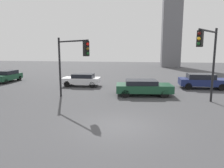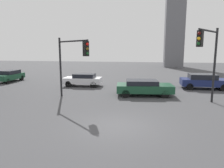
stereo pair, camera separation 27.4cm
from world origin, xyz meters
The scene contains 7 objects.
ground_plane centered at (0.00, 0.00, 0.00)m, with size 107.66×107.66×0.00m, color #424244.
traffic_light_1 centered at (5.46, 4.80, 3.86)m, with size 2.08×3.09×5.46m.
traffic_light_2 centered at (-4.13, 4.80, 3.49)m, with size 3.36×3.11×4.88m.
car_0 centered at (1.21, 7.68, 0.73)m, with size 4.93×2.63×1.34m.
car_1 centered at (-15.10, 12.78, 0.73)m, with size 1.77×3.99×1.38m.
car_2 centered at (7.12, 11.75, 0.79)m, with size 4.59×2.13×1.49m.
car_3 centered at (-5.31, 11.22, 0.73)m, with size 4.00×1.92×1.35m.
Camera 1 is at (1.12, -10.38, 4.00)m, focal length 33.72 mm.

